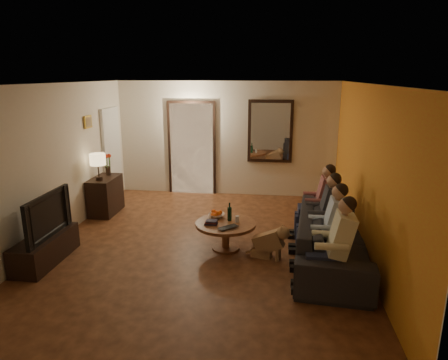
# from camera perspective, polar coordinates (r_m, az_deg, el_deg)

# --- Properties ---
(floor) EXTENTS (5.00, 6.00, 0.01)m
(floor) POSITION_cam_1_polar(r_m,az_deg,el_deg) (6.68, -2.92, -9.31)
(floor) COLOR #3E2010
(floor) RESTS_ON ground
(ceiling) EXTENTS (5.00, 6.00, 0.01)m
(ceiling) POSITION_cam_1_polar(r_m,az_deg,el_deg) (6.10, -3.25, 13.58)
(ceiling) COLOR white
(ceiling) RESTS_ON back_wall
(back_wall) EXTENTS (5.00, 0.02, 2.60)m
(back_wall) POSITION_cam_1_polar(r_m,az_deg,el_deg) (9.18, 0.31, 5.87)
(back_wall) COLOR beige
(back_wall) RESTS_ON floor
(front_wall) EXTENTS (5.00, 0.02, 2.60)m
(front_wall) POSITION_cam_1_polar(r_m,az_deg,el_deg) (3.50, -12.05, -9.66)
(front_wall) COLOR beige
(front_wall) RESTS_ON floor
(left_wall) EXTENTS (0.02, 6.00, 2.60)m
(left_wall) POSITION_cam_1_polar(r_m,az_deg,el_deg) (7.15, -23.22, 2.06)
(left_wall) COLOR beige
(left_wall) RESTS_ON floor
(right_wall) EXTENTS (0.02, 6.00, 2.60)m
(right_wall) POSITION_cam_1_polar(r_m,az_deg,el_deg) (6.32, 19.83, 0.84)
(right_wall) COLOR beige
(right_wall) RESTS_ON floor
(orange_accent) EXTENTS (0.01, 6.00, 2.60)m
(orange_accent) POSITION_cam_1_polar(r_m,az_deg,el_deg) (6.32, 19.74, 0.85)
(orange_accent) COLOR orange
(orange_accent) RESTS_ON right_wall
(kitchen_doorway) EXTENTS (1.00, 0.06, 2.10)m
(kitchen_doorway) POSITION_cam_1_polar(r_m,az_deg,el_deg) (9.33, -4.61, 4.41)
(kitchen_doorway) COLOR #FFE0A5
(kitchen_doorway) RESTS_ON floor
(door_trim) EXTENTS (1.12, 0.04, 2.22)m
(door_trim) POSITION_cam_1_polar(r_m,az_deg,el_deg) (9.32, -4.62, 4.40)
(door_trim) COLOR black
(door_trim) RESTS_ON floor
(fridge_glimpse) EXTENTS (0.45, 0.03, 1.70)m
(fridge_glimpse) POSITION_cam_1_polar(r_m,az_deg,el_deg) (9.32, -3.07, 3.48)
(fridge_glimpse) COLOR silver
(fridge_glimpse) RESTS_ON floor
(mirror_frame) EXTENTS (1.00, 0.05, 1.40)m
(mirror_frame) POSITION_cam_1_polar(r_m,az_deg,el_deg) (9.04, 6.63, 6.91)
(mirror_frame) COLOR black
(mirror_frame) RESTS_ON back_wall
(mirror_glass) EXTENTS (0.86, 0.02, 1.26)m
(mirror_glass) POSITION_cam_1_polar(r_m,az_deg,el_deg) (9.01, 6.62, 6.89)
(mirror_glass) COLOR white
(mirror_glass) RESTS_ON back_wall
(white_door) EXTENTS (0.06, 0.85, 2.04)m
(white_door) POSITION_cam_1_polar(r_m,az_deg,el_deg) (9.19, -15.68, 3.56)
(white_door) COLOR white
(white_door) RESTS_ON floor
(framed_art) EXTENTS (0.03, 0.28, 0.24)m
(framed_art) POSITION_cam_1_polar(r_m,az_deg,el_deg) (8.18, -18.86, 7.86)
(framed_art) COLOR #B28C33
(framed_art) RESTS_ON left_wall
(art_canvas) EXTENTS (0.01, 0.22, 0.18)m
(art_canvas) POSITION_cam_1_polar(r_m,az_deg,el_deg) (8.17, -18.77, 7.87)
(art_canvas) COLOR brown
(art_canvas) RESTS_ON left_wall
(dresser) EXTENTS (0.45, 0.83, 0.74)m
(dresser) POSITION_cam_1_polar(r_m,az_deg,el_deg) (8.40, -16.58, -2.12)
(dresser) COLOR black
(dresser) RESTS_ON floor
(table_lamp) EXTENTS (0.30, 0.30, 0.54)m
(table_lamp) POSITION_cam_1_polar(r_m,az_deg,el_deg) (8.05, -17.53, 1.79)
(table_lamp) COLOR beige
(table_lamp) RESTS_ON dresser
(flower_vase) EXTENTS (0.14, 0.14, 0.44)m
(flower_vase) POSITION_cam_1_polar(r_m,az_deg,el_deg) (8.45, -16.28, 2.14)
(flower_vase) COLOR red
(flower_vase) RESTS_ON dresser
(tv_stand) EXTENTS (0.45, 1.23, 0.41)m
(tv_stand) POSITION_cam_1_polar(r_m,az_deg,el_deg) (6.63, -24.16, -8.95)
(tv_stand) COLOR black
(tv_stand) RESTS_ON floor
(tv) EXTENTS (1.14, 0.15, 0.66)m
(tv) POSITION_cam_1_polar(r_m,az_deg,el_deg) (6.44, -24.65, -4.58)
(tv) COLOR black
(tv) RESTS_ON tv_stand
(sofa) EXTENTS (2.63, 1.25, 0.74)m
(sofa) POSITION_cam_1_polar(r_m,az_deg,el_deg) (6.21, 15.26, -8.07)
(sofa) COLOR black
(sofa) RESTS_ON floor
(person_a) EXTENTS (0.60, 0.40, 1.20)m
(person_a) POSITION_cam_1_polar(r_m,az_deg,el_deg) (5.29, 15.61, -9.53)
(person_a) COLOR tan
(person_a) RESTS_ON sofa
(person_b) EXTENTS (0.60, 0.40, 1.20)m
(person_b) POSITION_cam_1_polar(r_m,az_deg,el_deg) (5.83, 14.81, -7.12)
(person_b) COLOR tan
(person_b) RESTS_ON sofa
(person_c) EXTENTS (0.60, 0.40, 1.20)m
(person_c) POSITION_cam_1_polar(r_m,az_deg,el_deg) (6.39, 14.16, -5.12)
(person_c) COLOR tan
(person_c) RESTS_ON sofa
(person_d) EXTENTS (0.60, 0.40, 1.20)m
(person_d) POSITION_cam_1_polar(r_m,az_deg,el_deg) (6.95, 13.62, -3.45)
(person_d) COLOR tan
(person_d) RESTS_ON sofa
(dog) EXTENTS (0.60, 0.37, 0.56)m
(dog) POSITION_cam_1_polar(r_m,az_deg,el_deg) (6.19, 6.37, -8.61)
(dog) COLOR #997646
(dog) RESTS_ON floor
(coffee_table) EXTENTS (0.97, 0.97, 0.45)m
(coffee_table) POSITION_cam_1_polar(r_m,az_deg,el_deg) (6.47, 0.24, -7.95)
(coffee_table) COLOR brown
(coffee_table) RESTS_ON floor
(bowl) EXTENTS (0.26, 0.26, 0.06)m
(bowl) POSITION_cam_1_polar(r_m,az_deg,el_deg) (6.60, -1.08, -5.08)
(bowl) COLOR white
(bowl) RESTS_ON coffee_table
(oranges) EXTENTS (0.20, 0.20, 0.08)m
(oranges) POSITION_cam_1_polar(r_m,az_deg,el_deg) (6.58, -1.08, -4.53)
(oranges) COLOR #FF5F15
(oranges) RESTS_ON bowl
(wine_bottle) EXTENTS (0.07, 0.07, 0.31)m
(wine_bottle) POSITION_cam_1_polar(r_m,az_deg,el_deg) (6.42, 0.80, -4.50)
(wine_bottle) COLOR black
(wine_bottle) RESTS_ON coffee_table
(wine_glass) EXTENTS (0.06, 0.06, 0.10)m
(wine_glass) POSITION_cam_1_polar(r_m,az_deg,el_deg) (6.40, 1.90, -5.59)
(wine_glass) COLOR silver
(wine_glass) RESTS_ON coffee_table
(book_stack) EXTENTS (0.20, 0.15, 0.07)m
(book_stack) POSITION_cam_1_polar(r_m,az_deg,el_deg) (6.31, -1.86, -6.02)
(book_stack) COLOR black
(book_stack) RESTS_ON coffee_table
(laptop) EXTENTS (0.38, 0.38, 0.03)m
(laptop) POSITION_cam_1_polar(r_m,az_deg,el_deg) (6.11, 0.85, -6.95)
(laptop) COLOR black
(laptop) RESTS_ON coffee_table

